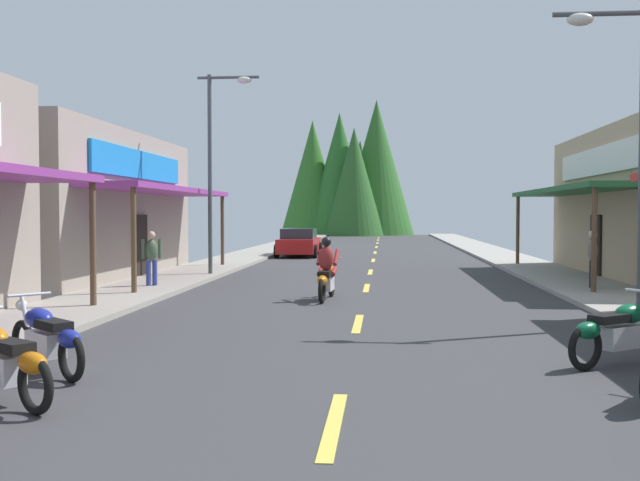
{
  "coord_description": "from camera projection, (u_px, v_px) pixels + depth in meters",
  "views": [
    {
      "loc": [
        0.51,
        0.21,
        2.14
      ],
      "look_at": [
        -1.71,
        25.44,
        1.21
      ],
      "focal_mm": 41.31,
      "sensor_mm": 36.0,
      "label": 1
    }
  ],
  "objects": [
    {
      "name": "ground",
      "position": [
        372.0,
        268.0,
        29.71
      ],
      "size": [
        9.89,
        89.87,
        0.1
      ],
      "primitive_type": "cube",
      "color": "#38383A"
    },
    {
      "name": "motorcycle_parked_left_1",
      "position": [
        1.0,
        361.0,
        8.24
      ],
      "size": [
        1.83,
        1.29,
        1.04
      ],
      "rotation": [
        0.0,
        0.0,
        2.54
      ],
      "color": "black",
      "rests_on": "ground"
    },
    {
      "name": "streetlamp_left",
      "position": [
        218.0,
        147.0,
        24.64
      ],
      "size": [
        2.08,
        0.3,
        6.78
      ],
      "color": "#474C51",
      "rests_on": "ground"
    },
    {
      "name": "sidewalk_right",
      "position": [
        529.0,
        266.0,
        29.17
      ],
      "size": [
        2.54,
        89.87,
        0.12
      ],
      "primitive_type": "cube",
      "color": "#9E9991",
      "rests_on": "ground"
    },
    {
      "name": "centerline_dashes",
      "position": [
        373.0,
        260.0,
        33.58
      ],
      "size": [
        0.16,
        65.42,
        0.01
      ],
      "color": "#E0C64C",
      "rests_on": "ground"
    },
    {
      "name": "parked_car_curbside",
      "position": [
        299.0,
        243.0,
        36.75
      ],
      "size": [
        2.07,
        4.3,
        1.4
      ],
      "rotation": [
        0.0,
        0.0,
        1.57
      ],
      "color": "#B21919",
      "rests_on": "ground"
    },
    {
      "name": "sidewalk_left",
      "position": [
        221.0,
        264.0,
        30.25
      ],
      "size": [
        2.54,
        89.87,
        0.12
      ],
      "primitive_type": "cube",
      "color": "gray",
      "rests_on": "ground"
    },
    {
      "name": "pedestrian_browsing",
      "position": [
        593.0,
        256.0,
        19.92
      ],
      "size": [
        0.3,
        0.57,
        1.69
      ],
      "rotation": [
        0.0,
        0.0,
        3.04
      ],
      "color": "black",
      "rests_on": "ground"
    },
    {
      "name": "pedestrian_strolling",
      "position": [
        152.0,
        256.0,
        20.62
      ],
      "size": [
        0.49,
        0.42,
        1.65
      ],
      "rotation": [
        0.0,
        0.0,
        2.17
      ],
      "color": "#333F8C",
      "rests_on": "ground"
    },
    {
      "name": "streetlamp_right",
      "position": [
        626.0,
        119.0,
        13.84
      ],
      "size": [
        2.08,
        0.3,
        6.0
      ],
      "color": "#474C51",
      "rests_on": "ground"
    },
    {
      "name": "storefront_left_far",
      "position": [
        44.0,
        206.0,
        24.32
      ],
      "size": [
        8.36,
        11.92,
        4.78
      ],
      "color": "gray",
      "rests_on": "ground"
    },
    {
      "name": "motorcycle_parked_left_2",
      "position": [
        47.0,
        337.0,
        9.8
      ],
      "size": [
        1.69,
        1.47,
        1.04
      ],
      "rotation": [
        0.0,
        0.0,
        2.43
      ],
      "color": "black",
      "rests_on": "ground"
    },
    {
      "name": "treeline_backdrop",
      "position": [
        350.0,
        177.0,
        74.91
      ],
      "size": [
        13.66,
        12.31,
        13.68
      ],
      "color": "#275623",
      "rests_on": "ground"
    },
    {
      "name": "motorcycle_parked_right_3",
      "position": [
        620.0,
        331.0,
        10.34
      ],
      "size": [
        1.79,
        1.34,
        1.04
      ],
      "rotation": [
        0.0,
        0.0,
        0.63
      ],
      "color": "black",
      "rests_on": "ground"
    },
    {
      "name": "rider_cruising_lead",
      "position": [
        327.0,
        274.0,
        18.13
      ],
      "size": [
        0.61,
        2.14,
        1.57
      ],
      "rotation": [
        0.0,
        0.0,
        1.49
      ],
      "color": "black",
      "rests_on": "ground"
    }
  ]
}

